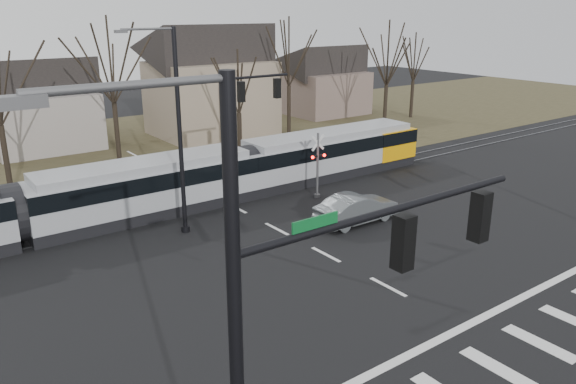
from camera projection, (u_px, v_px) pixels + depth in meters
ground at (426, 307)px, 21.67m from camera, size 140.00×140.00×0.00m
grass_verge at (123, 149)px, 46.18m from camera, size 140.00×28.00×0.01m
crosswalk at (520, 355)px, 18.61m from camera, size 27.00×2.60×0.01m
stop_line at (465, 327)px, 20.29m from camera, size 28.00×0.35×0.01m
lane_dashes at (220, 199)px, 33.93m from camera, size 0.18×30.00×0.01m
rail_pair at (221, 200)px, 33.77m from camera, size 90.00×1.52×0.06m
tram at (144, 186)px, 30.76m from camera, size 40.98×3.04×3.11m
sedan at (357, 208)px, 30.00m from camera, size 1.77×4.87×1.59m
signal_pole_near_left at (318, 336)px, 9.45m from camera, size 9.28×0.44×10.20m
signal_pole_far at (208, 119)px, 28.13m from camera, size 9.28×0.44×10.20m
rail_crossing_signal at (318, 168)px, 33.71m from camera, size 1.08×0.36×4.00m
tree_row at (173, 94)px, 41.17m from camera, size 59.20×7.20×10.00m
house_b at (40, 100)px, 45.20m from camera, size 8.64×7.56×7.65m
house_c at (211, 76)px, 50.40m from camera, size 10.80×8.64×10.10m
house_d at (324, 77)px, 60.77m from camera, size 8.64×7.56×7.65m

